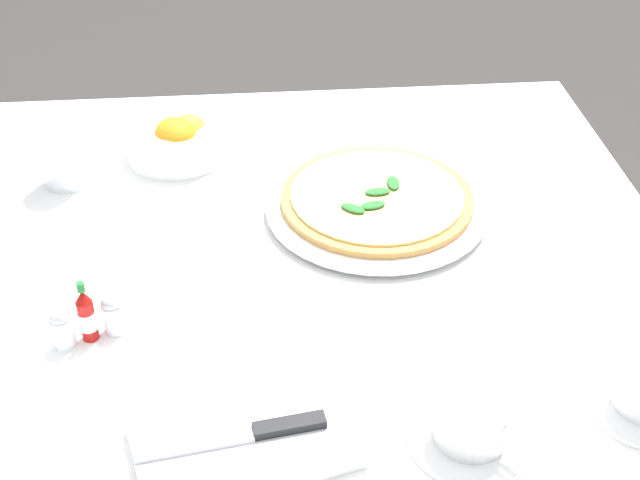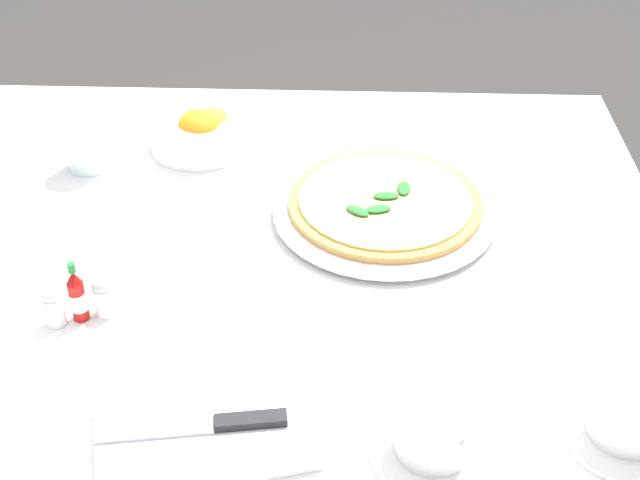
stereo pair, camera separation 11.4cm
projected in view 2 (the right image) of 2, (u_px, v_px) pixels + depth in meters
The scene contains 12 objects.
dining_table at pixel (252, 365), 1.16m from camera, with size 1.14×1.14×0.74m.
pizza_plate at pixel (385, 210), 1.21m from camera, with size 0.32×0.32×0.02m.
pizza at pixel (385, 202), 1.20m from camera, with size 0.27×0.27×0.02m.
coffee_cup_far_left at pixel (434, 433), 0.86m from camera, with size 0.13×0.13×0.07m.
coffee_cup_left_edge at pixel (628, 414), 0.87m from camera, with size 0.13×0.13×0.07m.
water_glass_far_right at pixel (85, 139), 1.30m from camera, with size 0.07×0.07×0.11m.
napkin_folded at pixel (205, 434), 0.88m from camera, with size 0.25×0.18×0.02m.
dinner_knife at pixel (201, 425), 0.87m from camera, with size 0.20×0.05×0.01m.
citrus_bowl at pixel (200, 133), 1.36m from camera, with size 0.15×0.15×0.07m.
hot_sauce_bottle at pixel (77, 296), 1.02m from camera, with size 0.02×0.02×0.08m.
salt_shaker at pixel (53, 307), 1.02m from camera, with size 0.03×0.03×0.06m.
pepper_shaker at pixel (104, 297), 1.03m from camera, with size 0.03×0.03×0.06m.
Camera 2 is at (-0.12, 0.83, 1.43)m, focal length 48.02 mm.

